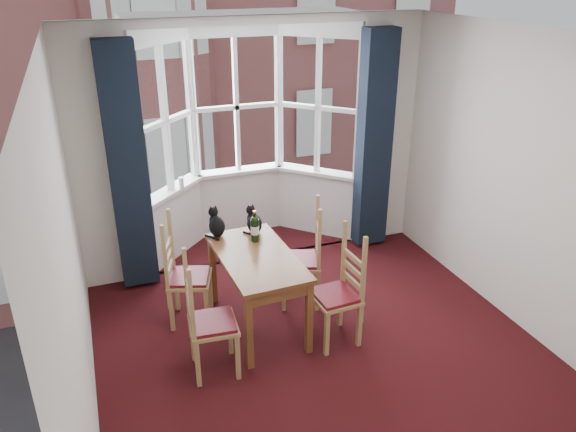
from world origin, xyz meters
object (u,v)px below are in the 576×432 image
dining_table (257,266)px  chair_left_far (180,279)px  chair_right_near (344,295)px  cat_left (216,224)px  chair_left_near (202,326)px  candle_tall (181,183)px  chair_right_far (309,261)px  wine_bottle (255,228)px  cat_right (254,222)px

dining_table → chair_left_far: bearing=152.9°
chair_right_near → cat_left: bearing=132.6°
chair_left_near → candle_tall: bearing=83.2°
dining_table → chair_right_near: size_ratio=1.39×
chair_right_far → wine_bottle: bearing=174.1°
wine_bottle → chair_left_near: bearing=-132.6°
wine_bottle → candle_tall: 1.51m
dining_table → chair_right_near: 0.86m
dining_table → wine_bottle: wine_bottle is taller
dining_table → cat_left: size_ratio=4.18×
chair_left_far → chair_right_far: bearing=-5.0°
dining_table → chair_right_near: chair_right_near is taller
chair_left_far → cat_right: 0.92m
chair_left_near → cat_right: size_ratio=3.18×
chair_right_near → cat_right: size_ratio=3.18×
chair_right_near → cat_right: 1.19m
chair_left_near → chair_left_far: 0.84m
chair_right_near → dining_table: bearing=145.9°
chair_right_near → chair_left_far: bearing=149.3°
chair_left_far → candle_tall: size_ratio=6.95×
wine_bottle → candle_tall: bearing=107.5°
chair_left_near → candle_tall: size_ratio=6.95×
chair_left_near → wine_bottle: size_ratio=2.84×
chair_right_near → chair_right_far: 0.71m
chair_right_near → chair_right_far: same height
chair_right_near → chair_left_near: bearing=-178.9°
chair_right_near → wine_bottle: (-0.62, 0.76, 0.45)m
chair_left_near → chair_right_near: (1.34, 0.03, 0.00)m
dining_table → cat_right: 0.56m
dining_table → candle_tall: 1.79m
cat_right → chair_left_far: bearing=-169.7°
cat_right → chair_left_near: bearing=-128.0°
cat_right → chair_right_far: bearing=-27.3°
chair_right_far → cat_left: (-0.88, 0.32, 0.43)m
chair_left_near → candle_tall: 2.29m
dining_table → chair_right_far: (0.63, 0.23, -0.20)m
dining_table → chair_right_far: bearing=20.3°
chair_right_far → chair_left_near: bearing=-150.3°
chair_left_near → cat_right: 1.32m
chair_left_far → cat_left: bearing=25.0°
dining_table → chair_right_far: size_ratio=1.39×
dining_table → cat_right: (0.13, 0.49, 0.22)m
chair_right_far → wine_bottle: (-0.56, 0.06, 0.45)m
dining_table → candle_tall: candle_tall is taller
dining_table → chair_left_near: size_ratio=1.39×
cat_left → dining_table: bearing=-65.9°
chair_left_near → dining_table: bearing=37.5°
wine_bottle → candle_tall: wine_bottle is taller
chair_left_far → chair_right_near: bearing=-30.7°
dining_table → candle_tall: size_ratio=9.66×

